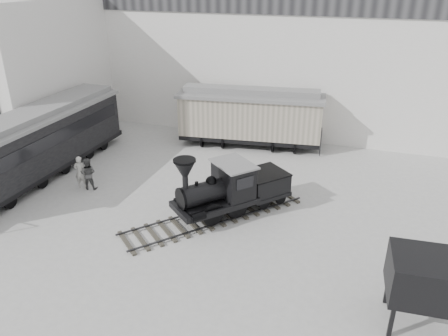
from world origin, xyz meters
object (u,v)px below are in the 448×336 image
(passenger_coach, at_px, (40,142))
(locomotive, at_px, (228,191))
(coal_hopper, at_px, (427,283))
(visitor_b, at_px, (88,174))
(boxcar, at_px, (250,116))
(visitor_a, at_px, (80,172))

(passenger_coach, bearing_deg, locomotive, -3.73)
(passenger_coach, height_order, coal_hopper, passenger_coach)
(visitor_b, distance_m, coal_hopper, 16.53)
(boxcar, height_order, visitor_b, boxcar)
(locomotive, bearing_deg, boxcar, 139.65)
(passenger_coach, bearing_deg, boxcar, 40.60)
(locomotive, relative_size, visitor_b, 4.68)
(locomotive, distance_m, boxcar, 9.09)
(boxcar, xyz_separation_m, coal_hopper, (9.43, -13.72, -0.30))
(visitor_a, bearing_deg, coal_hopper, 148.16)
(visitor_a, bearing_deg, visitor_b, 165.03)
(boxcar, xyz_separation_m, passenger_coach, (-9.70, -8.06, -0.05))
(visitor_b, bearing_deg, coal_hopper, 149.77)
(locomotive, xyz_separation_m, coal_hopper, (8.07, -4.77, 0.51))
(visitor_a, distance_m, visitor_b, 0.46)
(visitor_a, distance_m, coal_hopper, 16.97)
(visitor_b, bearing_deg, visitor_a, -12.89)
(coal_hopper, bearing_deg, boxcar, 120.80)
(locomotive, bearing_deg, coal_hopper, 10.45)
(passenger_coach, distance_m, visitor_a, 3.18)
(passenger_coach, height_order, visitor_b, passenger_coach)
(visitor_a, xyz_separation_m, coal_hopper, (16.22, -4.94, 0.79))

